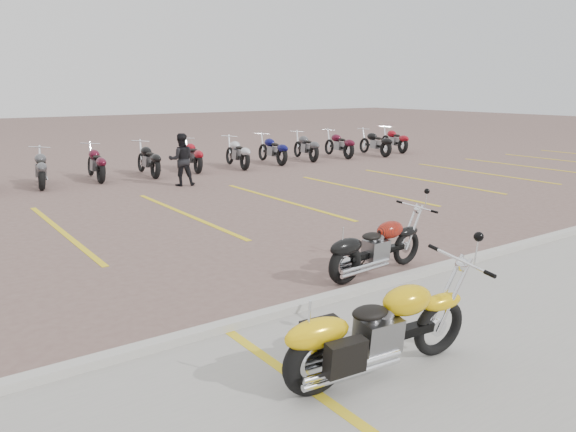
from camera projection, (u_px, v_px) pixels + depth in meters
name	position (u px, v px, depth m)	size (l,w,h in m)	color
ground	(288.00, 257.00, 9.54)	(100.00, 100.00, 0.00)	#715851
concrete_apron	(531.00, 359.00, 5.96)	(60.00, 5.00, 0.01)	#9E9B93
curb	(369.00, 287.00, 7.93)	(60.00, 0.18, 0.12)	#ADAAA3
parking_stripes	(186.00, 214.00, 12.72)	(38.00, 5.50, 0.01)	gold
yellow_cruiser	(375.00, 333.00, 5.54)	(2.22, 0.40, 0.91)	black
flame_cruiser	(374.00, 250.00, 8.55)	(1.98, 0.33, 0.81)	black
person_b	(181.00, 160.00, 16.27)	(0.74, 0.58, 1.52)	black
bg_bike_row	(170.00, 157.00, 18.66)	(22.42, 2.08, 1.10)	black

